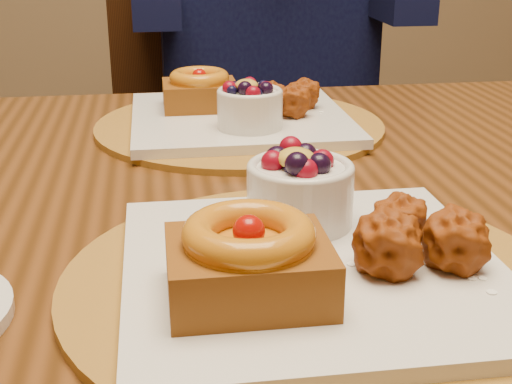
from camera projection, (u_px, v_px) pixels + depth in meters
dining_table at (266, 253)px, 0.77m from camera, size 1.60×0.90×0.76m
place_setting_near at (308, 254)px, 0.53m from camera, size 0.38×0.38×0.09m
place_setting_far at (238, 114)px, 0.93m from camera, size 0.38×0.38×0.08m
chair_far at (215, 144)px, 1.66m from camera, size 0.47×0.47×0.95m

